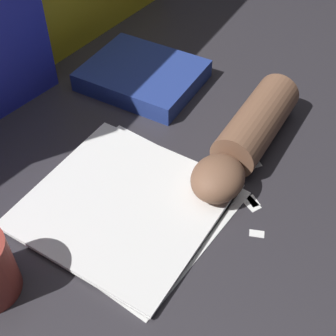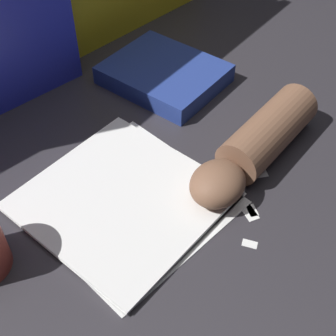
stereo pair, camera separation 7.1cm
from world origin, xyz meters
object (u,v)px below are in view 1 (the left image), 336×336
at_px(scissors, 208,180).
at_px(hand_forearm, 247,137).
at_px(book_closed, 143,75).
at_px(paper_stack, 127,204).

height_order(scissors, hand_forearm, hand_forearm).
relative_size(book_closed, scissors, 1.52).
relative_size(scissors, hand_forearm, 0.50).
height_order(book_closed, hand_forearm, hand_forearm).
bearing_deg(book_closed, paper_stack, -149.62).
xyz_separation_m(paper_stack, hand_forearm, (0.21, -0.10, 0.03)).
xyz_separation_m(book_closed, hand_forearm, (-0.07, -0.27, 0.02)).
bearing_deg(book_closed, hand_forearm, -105.32).
bearing_deg(paper_stack, hand_forearm, -26.01).
relative_size(book_closed, hand_forearm, 0.76).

